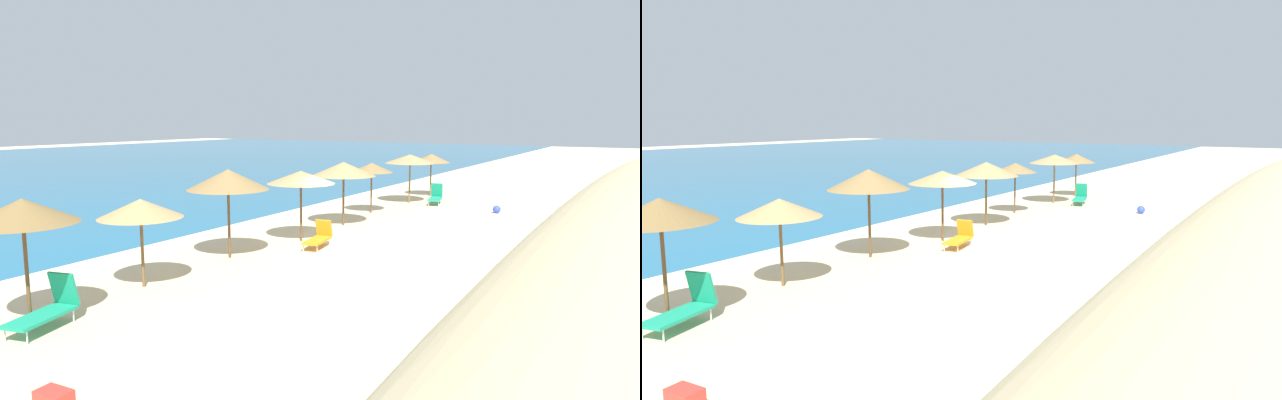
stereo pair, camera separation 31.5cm
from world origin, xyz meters
TOP-DOWN VIEW (x-y plane):
  - ground_plane at (0.00, 0.00)m, footprint 160.00×160.00m
  - beach_umbrella_1 at (-10.63, 1.96)m, footprint 2.30×2.30m
  - beach_umbrella_2 at (-7.33, 2.15)m, footprint 2.22×2.22m
  - beach_umbrella_3 at (-3.66, 2.29)m, footprint 2.63×2.63m
  - beach_umbrella_4 at (-0.34, 1.69)m, footprint 2.48×2.48m
  - beach_umbrella_5 at (3.18, 1.86)m, footprint 2.69×2.69m
  - beach_umbrella_6 at (6.65, 2.27)m, footprint 2.02×2.02m
  - beach_umbrella_7 at (10.59, 1.94)m, footprint 2.64×2.64m
  - beach_umbrella_8 at (13.72, 1.92)m, footprint 2.15×2.15m
  - lounge_chair_1 at (10.93, 0.60)m, footprint 1.75×0.96m
  - lounge_chair_2 at (-0.88, 0.59)m, footprint 1.61×0.85m
  - lounge_chair_3 at (-10.47, 1.56)m, footprint 1.74×1.04m
  - beach_ball at (9.64, -2.90)m, footprint 0.37×0.37m

SIDE VIEW (x-z plane):
  - ground_plane at x=0.00m, z-range 0.00..0.00m
  - beach_ball at x=9.64m, z-range 0.00..0.37m
  - lounge_chair_2 at x=-0.88m, z-range -0.09..0.81m
  - lounge_chair_1 at x=10.93m, z-range -0.11..0.94m
  - lounge_chair_3 at x=-10.47m, z-range -0.12..0.98m
  - beach_umbrella_2 at x=-7.33m, z-range 0.93..3.31m
  - beach_umbrella_6 at x=6.65m, z-range 0.96..3.35m
  - beach_umbrella_8 at x=13.72m, z-range 0.97..3.42m
  - beach_umbrella_7 at x=10.59m, z-range 1.05..3.64m
  - beach_umbrella_4 at x=-0.34m, z-range 1.06..3.65m
  - beach_umbrella_5 at x=3.18m, z-range 1.04..3.71m
  - beach_umbrella_1 at x=-10.63m, z-range 1.13..3.93m
  - beach_umbrella_3 at x=-3.66m, z-range 1.11..3.98m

